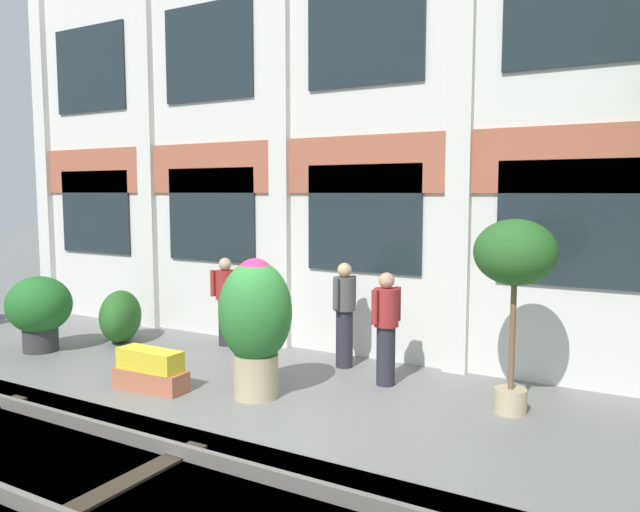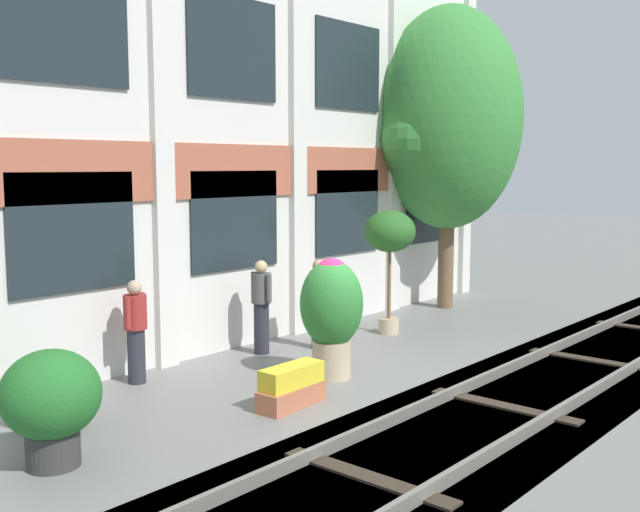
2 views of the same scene
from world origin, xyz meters
name	(u,v)px [view 2 (image 2 of 2)]	position (x,y,z in m)	size (l,w,h in m)	color
ground_plane	(363,377)	(0.00, 0.00, 0.00)	(80.00, 80.00, 0.00)	slate
apartment_facade	(224,92)	(0.00, 3.04, 4.44)	(15.89, 0.64, 8.93)	silver
rail_tracks	(501,418)	(0.00, -2.29, -0.13)	(23.53, 2.80, 0.43)	#5B5449
broadleaf_tree	(449,123)	(5.68, 2.01, 4.12)	(3.37, 3.21, 6.65)	brown
potted_plant_ribbed_drum	(331,308)	(-0.33, 0.35, 1.06)	(0.95, 0.95, 1.82)	tan
potted_plant_stone_basin	(51,400)	(-4.86, 0.43, 0.73)	(1.06, 1.06, 1.27)	#333333
potted_plant_terracotta_small	(390,237)	(2.68, 1.43, 1.85)	(0.97, 0.97, 2.35)	tan
potted_plant_square_trough	(292,387)	(-1.74, -0.14, 0.26)	(1.08, 0.44, 0.56)	#B76647
resident_by_doorway	(136,328)	(-2.43, 2.34, 0.82)	(0.48, 0.34, 1.53)	#282833
resident_watching_tracks	(261,304)	(0.00, 2.17, 0.86)	(0.34, 0.53, 1.60)	#282833
resident_near_plants	(319,301)	(0.92, 1.68, 0.84)	(0.34, 0.50, 1.57)	#282833
topiary_hedge	(52,390)	(-4.20, 1.57, 0.46)	(1.19, 0.70, 0.92)	#286023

